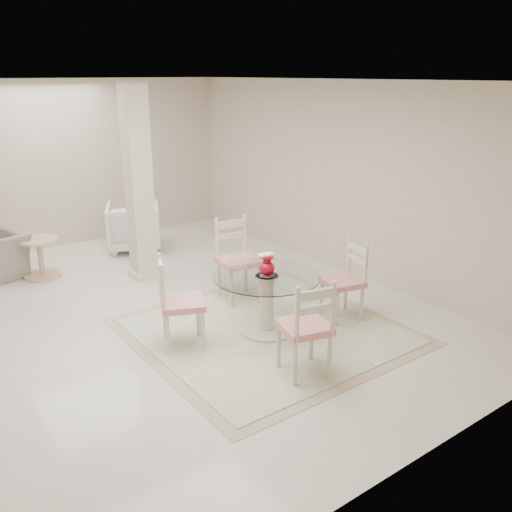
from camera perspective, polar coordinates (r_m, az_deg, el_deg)
ground at (r=6.67m, az=-10.69°, el=-6.24°), size 7.00×7.00×0.00m
room_shell at (r=6.13m, az=-11.74°, el=9.69°), size 6.02×7.02×2.71m
column at (r=7.59m, az=-12.25°, el=7.46°), size 0.30×0.30×2.70m
area_rug at (r=6.18m, az=1.11°, el=-7.90°), size 2.79×2.79×0.02m
dining_table at (r=6.04m, az=1.13°, el=-5.01°), size 1.18×1.18×0.68m
red_vase at (r=5.87m, az=1.14°, el=-0.91°), size 0.20×0.17×0.26m
dining_chair_east at (r=6.39m, az=9.62°, el=-1.96°), size 0.50×0.50×1.04m
dining_chair_north at (r=6.84m, az=-2.14°, el=0.31°), size 0.54×0.54×1.18m
dining_chair_west at (r=5.68m, az=-8.52°, el=-4.24°), size 0.58×0.58×1.11m
dining_chair_south at (r=5.10m, az=5.51°, el=-6.90°), size 0.54×0.54×1.11m
armchair_white at (r=9.12m, az=-12.76°, el=3.04°), size 1.10×1.11×0.77m
side_table at (r=8.28m, az=-21.70°, el=-0.34°), size 0.54×0.54×0.56m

